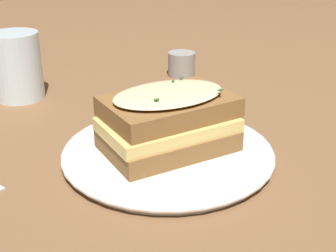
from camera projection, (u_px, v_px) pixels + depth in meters
The scene contains 5 objects.
ground_plane at pixel (152, 161), 0.53m from camera, with size 2.40×2.40×0.00m, color brown.
dinner_plate at pixel (168, 152), 0.53m from camera, with size 0.24×0.24×0.01m.
sandwich at pixel (169, 121), 0.52m from camera, with size 0.16×0.12×0.07m.
water_glass at pixel (17, 66), 0.69m from camera, with size 0.07×0.07×0.10m, color silver.
condiment_pot at pixel (182, 64), 0.80m from camera, with size 0.05×0.05×0.04m, color gray.
Camera 1 is at (-0.28, -0.37, 0.25)m, focal length 50.00 mm.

